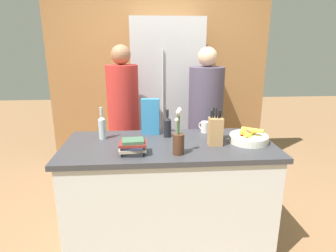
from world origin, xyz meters
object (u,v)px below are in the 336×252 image
at_px(coffee_mug, 205,127).
at_px(fruit_bowl, 248,137).
at_px(bottle_vinegar, 167,126).
at_px(refrigerator, 167,102).
at_px(bottle_oil, 102,127).
at_px(person_at_sink, 124,117).
at_px(book_stack, 133,147).
at_px(cereal_box, 151,117).
at_px(person_in_blue, 205,119).
at_px(knife_block, 215,131).
at_px(bottle_wine, 219,128).
at_px(flower_vase, 178,140).

bearing_deg(coffee_mug, fruit_bowl, -44.66).
distance_m(coffee_mug, bottle_vinegar, 0.37).
relative_size(refrigerator, fruit_bowl, 6.28).
height_order(refrigerator, bottle_oil, refrigerator).
distance_m(fruit_bowl, person_at_sink, 1.32).
bearing_deg(book_stack, cereal_box, 73.97).
bearing_deg(cereal_box, person_in_blue, 34.74).
distance_m(fruit_bowl, person_in_blue, 0.72).
bearing_deg(fruit_bowl, knife_block, -171.48).
xyz_separation_m(refrigerator, person_at_sink, (-0.49, -0.59, -0.04)).
xyz_separation_m(book_stack, bottle_oil, (-0.27, 0.37, 0.05)).
bearing_deg(bottle_oil, refrigerator, 62.03).
distance_m(bottle_wine, person_at_sink, 1.08).
height_order(knife_block, person_at_sink, person_at_sink).
relative_size(knife_block, bottle_vinegar, 1.25).
bearing_deg(book_stack, bottle_oil, 126.18).
relative_size(knife_block, person_at_sink, 0.18).
xyz_separation_m(bottle_wine, person_at_sink, (-0.85, 0.67, -0.06)).
bearing_deg(book_stack, person_in_blue, 50.88).
relative_size(flower_vase, bottle_wine, 1.36).
relative_size(fruit_bowl, bottle_vinegar, 1.31).
bearing_deg(fruit_bowl, book_stack, -168.20).
xyz_separation_m(book_stack, bottle_wine, (0.71, 0.29, 0.04)).
height_order(bottle_oil, bottle_vinegar, bottle_oil).
bearing_deg(person_at_sink, flower_vase, -65.23).
bearing_deg(knife_block, bottle_wine, 64.35).
height_order(bottle_oil, person_at_sink, person_at_sink).
bearing_deg(book_stack, refrigerator, 77.15).
xyz_separation_m(refrigerator, cereal_box, (-0.22, -1.07, 0.08)).
bearing_deg(cereal_box, book_stack, -106.03).
relative_size(fruit_bowl, bottle_oil, 1.15).
bearing_deg(bottle_vinegar, coffee_mug, 16.59).
distance_m(coffee_mug, book_stack, 0.80).
xyz_separation_m(bottle_oil, person_at_sink, (0.13, 0.59, -0.07)).
bearing_deg(bottle_wine, coffee_mug, 111.41).
height_order(cereal_box, book_stack, cereal_box).
distance_m(flower_vase, coffee_mug, 0.60).
xyz_separation_m(cereal_box, bottle_vinegar, (0.14, -0.09, -0.06)).
bearing_deg(flower_vase, knife_block, 28.92).
xyz_separation_m(knife_block, person_at_sink, (-0.78, 0.81, -0.08)).
relative_size(refrigerator, book_stack, 9.68).
relative_size(cereal_box, person_in_blue, 0.19).
xyz_separation_m(cereal_box, person_at_sink, (-0.28, 0.48, -0.12)).
xyz_separation_m(bottle_wine, person_in_blue, (0.00, 0.59, -0.08)).
bearing_deg(bottle_vinegar, knife_block, -32.79).
height_order(refrigerator, bottle_wine, refrigerator).
height_order(bottle_vinegar, person_in_blue, person_in_blue).
distance_m(cereal_box, bottle_vinegar, 0.18).
xyz_separation_m(coffee_mug, bottle_vinegar, (-0.35, -0.11, 0.05)).
bearing_deg(book_stack, coffee_mug, 37.99).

